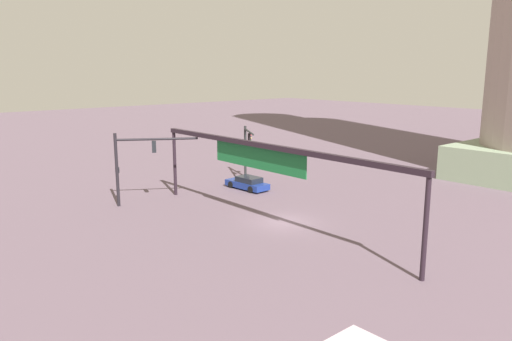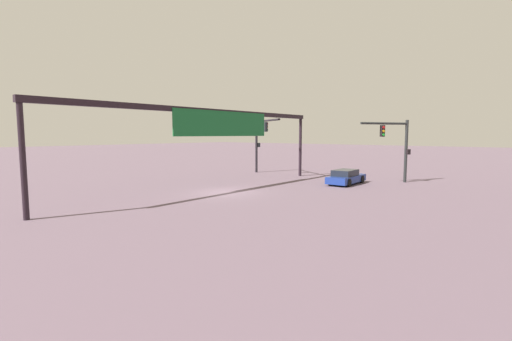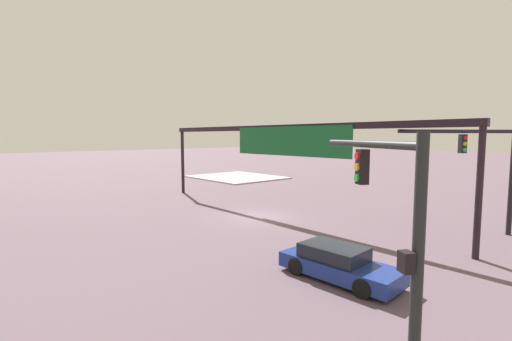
# 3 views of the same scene
# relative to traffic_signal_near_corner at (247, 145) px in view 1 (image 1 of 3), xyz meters

# --- Properties ---
(ground_plane) EXTENTS (231.65, 231.65, 0.00)m
(ground_plane) POSITION_rel_traffic_signal_near_corner_xyz_m (12.95, -7.42, -3.51)
(ground_plane) COLOR #604E5B
(traffic_signal_near_corner) EXTENTS (4.15, 2.85, 5.30)m
(traffic_signal_near_corner) POSITION_rel_traffic_signal_near_corner_xyz_m (0.00, 0.00, 0.00)
(traffic_signal_near_corner) COLOR #222425
(traffic_signal_near_corner) RESTS_ON ground
(traffic_signal_opposite_side) EXTENTS (3.95, 5.72, 5.98)m
(traffic_signal_opposite_side) POSITION_rel_traffic_signal_near_corner_xyz_m (1.72, -13.36, 0.47)
(traffic_signal_opposite_side) COLOR black
(traffic_signal_opposite_side) RESTS_ON ground
(overhead_sign_gantry) EXTENTS (24.55, 0.43, 5.93)m
(overhead_sign_gantry) POSITION_rel_traffic_signal_near_corner_xyz_m (12.60, -9.00, 1.52)
(overhead_sign_gantry) COLOR black
(overhead_sign_gantry) RESTS_ON ground
(sedan_car_approaching) EXTENTS (4.49, 1.95, 1.21)m
(sedan_car_approaching) POSITION_rel_traffic_signal_near_corner_xyz_m (3.49, -2.89, -2.94)
(sedan_car_approaching) COLOR navy
(sedan_car_approaching) RESTS_ON ground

